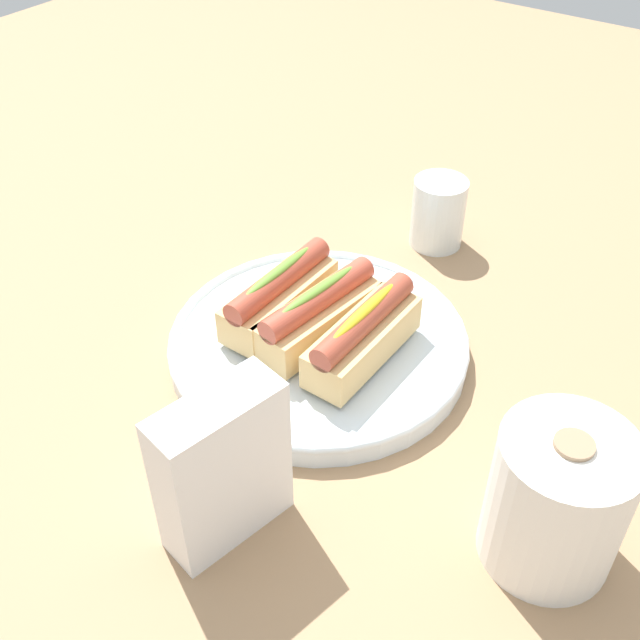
{
  "coord_description": "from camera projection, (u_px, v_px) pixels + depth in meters",
  "views": [
    {
      "loc": [
        0.53,
        0.36,
        0.56
      ],
      "look_at": [
        0.02,
        0.0,
        0.05
      ],
      "focal_mm": 43.08,
      "sensor_mm": 36.0,
      "label": 1
    }
  ],
  "objects": [
    {
      "name": "hotdog_side",
      "position": [
        363.0,
        335.0,
        0.78
      ],
      "size": [
        0.15,
        0.05,
        0.06
      ],
      "color": "#DBB270",
      "rests_on": "serving_bowl"
    },
    {
      "name": "serving_bowl",
      "position": [
        320.0,
        344.0,
        0.83
      ],
      "size": [
        0.32,
        0.32,
        0.03
      ],
      "color": "silver",
      "rests_on": "ground_plane"
    },
    {
      "name": "hotdog_back",
      "position": [
        320.0,
        314.0,
        0.8
      ],
      "size": [
        0.16,
        0.07,
        0.06
      ],
      "color": "#DBB270",
      "rests_on": "serving_bowl"
    },
    {
      "name": "water_glass",
      "position": [
        438.0,
        217.0,
        0.98
      ],
      "size": [
        0.07,
        0.07,
        0.09
      ],
      "color": "white",
      "rests_on": "ground_plane"
    },
    {
      "name": "ground_plane",
      "position": [
        330.0,
        343.0,
        0.85
      ],
      "size": [
        2.4,
        2.4,
        0.0
      ],
      "primitive_type": "plane",
      "color": "#9E7A56"
    },
    {
      "name": "hotdog_front",
      "position": [
        279.0,
        295.0,
        0.83
      ],
      "size": [
        0.15,
        0.05,
        0.06
      ],
      "color": "#DBB270",
      "rests_on": "serving_bowl"
    },
    {
      "name": "napkin_box",
      "position": [
        223.0,
        469.0,
        0.62
      ],
      "size": [
        0.12,
        0.07,
        0.15
      ],
      "primitive_type": "cube",
      "rotation": [
        0.0,
        0.0,
        -0.21
      ],
      "color": "white",
      "rests_on": "ground_plane"
    },
    {
      "name": "paper_towel_roll",
      "position": [
        556.0,
        501.0,
        0.61
      ],
      "size": [
        0.11,
        0.11,
        0.13
      ],
      "color": "white",
      "rests_on": "ground_plane"
    }
  ]
}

